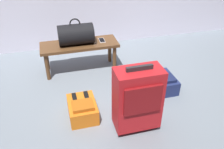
{
  "coord_description": "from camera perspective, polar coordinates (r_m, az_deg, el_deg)",
  "views": [
    {
      "loc": [
        -0.44,
        -2.06,
        1.71
      ],
      "look_at": [
        0.15,
        0.16,
        0.25
      ],
      "focal_mm": 38.31,
      "sensor_mm": 36.0,
      "label": 1
    }
  ],
  "objects": [
    {
      "name": "ground_plane",
      "position": [
        2.72,
        -2.19,
        -6.63
      ],
      "size": [
        6.6,
        6.6,
        0.0
      ],
      "primitive_type": "plane",
      "color": "slate"
    },
    {
      "name": "bench",
      "position": [
        3.17,
        -7.74,
        6.37
      ],
      "size": [
        1.0,
        0.36,
        0.39
      ],
      "color": "brown",
      "rests_on": "ground"
    },
    {
      "name": "duffel_bag_black",
      "position": [
        3.09,
        -8.65,
        9.48
      ],
      "size": [
        0.44,
        0.26,
        0.34
      ],
      "color": "black",
      "rests_on": "bench"
    },
    {
      "name": "cell_phone",
      "position": [
        3.2,
        -2.44,
        8.16
      ],
      "size": [
        0.07,
        0.14,
        0.01
      ],
      "color": "silver",
      "rests_on": "bench"
    },
    {
      "name": "suitcase_upright_red",
      "position": [
        2.2,
        6.12,
        -5.7
      ],
      "size": [
        0.43,
        0.26,
        0.7
      ],
      "color": "red",
      "rests_on": "ground"
    },
    {
      "name": "backpack_navy",
      "position": [
        2.94,
        11.86,
        -1.84
      ],
      "size": [
        0.28,
        0.38,
        0.21
      ],
      "color": "navy",
      "rests_on": "ground"
    },
    {
      "name": "backpack_orange",
      "position": [
        2.51,
        -7.08,
        -8.11
      ],
      "size": [
        0.28,
        0.38,
        0.21
      ],
      "color": "orange",
      "rests_on": "ground"
    }
  ]
}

